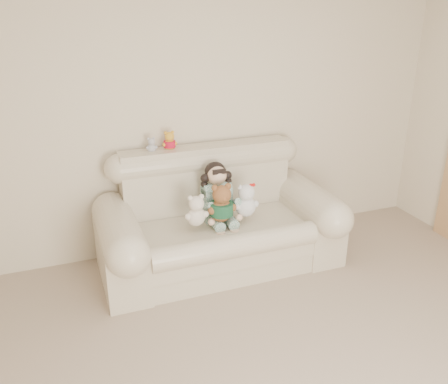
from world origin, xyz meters
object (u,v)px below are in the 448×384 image
Objects in this scene: brown_teddy at (221,199)px; cream_teddy at (196,207)px; seated_child at (217,191)px; white_cat at (246,197)px; sofa at (220,213)px.

brown_teddy reaches higher than cream_teddy.
seated_child reaches higher than brown_teddy.
white_cat is (0.20, -0.18, -0.01)m from seated_child.
cream_teddy is at bearing 166.50° from brown_teddy.
sofa is 0.32m from cream_teddy.
brown_teddy reaches higher than white_cat.
sofa is 5.91× the size of white_cat.
white_cat is (0.23, 0.02, -0.02)m from brown_teddy.
seated_child reaches higher than white_cat.
sofa is 5.33× the size of brown_teddy.
sofa is 0.28m from white_cat.
seated_child reaches higher than cream_teddy.
sofa reaches higher than cream_teddy.
white_cat is (0.20, -0.10, 0.16)m from sofa.
white_cat is at bearing -26.46° from sofa.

